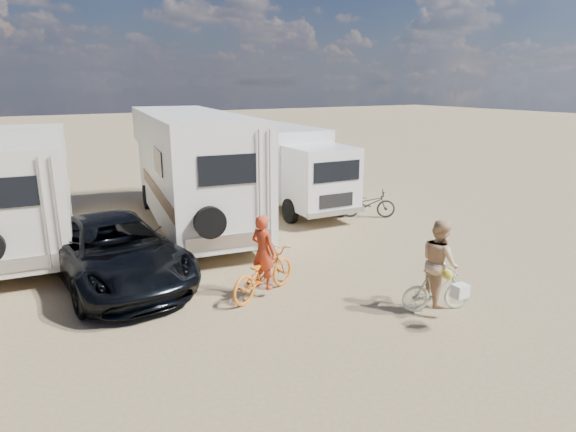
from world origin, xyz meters
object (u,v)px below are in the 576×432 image
rider_man (263,260)px  crate (269,241)px  rv_main (191,170)px  bike_woman (437,290)px  dark_suv (114,251)px  bike_man (263,273)px  rv_left (23,192)px  box_truck (290,169)px  cooler (213,242)px  rider_woman (439,271)px  bike_parked (368,204)px

rider_man → crate: 3.22m
rv_main → bike_woman: size_ratio=5.98×
dark_suv → bike_man: 3.58m
rv_left → crate: rv_left is taller
box_truck → cooler: box_truck is taller
rv_left → rider_woman: rv_left is taller
box_truck → bike_man: bearing=-121.4°
bike_woman → rv_left: bearing=58.4°
dark_suv → crate: size_ratio=10.57×
bike_woman → rider_man: 3.64m
dark_suv → rider_man: rider_man is taller
bike_man → box_truck: bearing=-58.1°
box_truck → bike_parked: box_truck is taller
rv_main → cooler: 3.27m
rider_man → bike_parked: 7.22m
rv_left → dark_suv: (1.63, -3.82, -0.83)m
box_truck → bike_man: 7.93m
crate → cooler: bearing=159.7°
bike_woman → rider_man: rider_man is taller
box_truck → rider_man: bearing=-121.4°
crate → box_truck: bearing=52.7°
rv_main → bike_man: 6.29m
rv_main → bike_man: bearing=-87.5°
bike_parked → cooler: 5.96m
rv_left → rider_woman: bearing=-45.1°
box_truck → cooler: bearing=-140.3°
box_truck → cooler: size_ratio=10.13×
bike_parked → rv_left: bearing=111.4°
rider_woman → bike_woman: bearing=0.0°
rv_left → box_truck: (8.68, 0.27, -0.12)m
bike_woman → rider_man: size_ratio=0.92×
rv_main → rider_man: rv_main is taller
rider_woman → bike_parked: 7.20m
dark_suv → bike_woman: 7.19m
rider_woman → cooler: (-2.58, 5.70, -0.62)m
bike_woman → rider_woman: rider_woman is taller
box_truck → bike_woman: (-1.73, -8.92, -1.00)m
rv_main → crate: size_ratio=17.62×
rv_main → crate: bearing=-65.6°
rv_left → box_truck: size_ratio=1.15×
dark_suv → rider_man: (2.62, -2.42, 0.07)m
rv_left → bike_woman: size_ratio=4.85×
bike_woman → rider_man: bearing=67.8°
rv_left → bike_man: rv_left is taller
rider_man → cooler: bearing=-25.8°
rv_left → bike_parked: (10.29, -2.29, -1.09)m
dark_suv → bike_parked: (8.66, 1.54, -0.26)m
rv_main → box_truck: 3.92m
bike_woman → crate: bearing=32.0°
rider_man → cooler: (0.12, 3.28, -0.57)m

